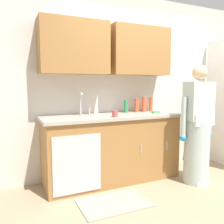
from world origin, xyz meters
The scene contains 13 objects.
ground_plane centered at (0.00, 0.00, 0.00)m, with size 9.00×9.00×0.00m, color #998466.
kitchen_wall_with_uppers centered at (-0.14, 0.99, 1.48)m, with size 4.80×0.44×2.70m.
counter_cabinet centered at (-0.55, 0.70, 0.45)m, with size 1.90×0.62×0.90m.
countertop centered at (-0.55, 0.70, 0.92)m, with size 1.96×0.66×0.04m, color #A8A093.
sink centered at (-0.92, 0.71, 0.93)m, with size 0.50×0.36×0.35m.
person_at_sink centered at (0.48, 0.14, 0.69)m, with size 0.55×0.34×1.62m.
floor_mat centered at (-0.82, 0.05, 0.01)m, with size 0.80×0.50×0.01m, color gray.
bottle_soap centered at (-0.25, 0.86, 1.03)m, with size 0.06×0.06×0.19m, color #2D8C4C.
bottle_dish_liquid centered at (-0.05, 0.88, 1.04)m, with size 0.06×0.06×0.20m, color #E05933.
bottle_cleaner_spray centered at (0.21, 0.88, 1.05)m, with size 0.06×0.06×0.21m, color #E05933.
bottle_water_tall centered at (0.07, 0.86, 1.05)m, with size 0.07×0.07×0.23m, color #E05933.
cup_by_sink centered at (-0.60, 0.50, 0.98)m, with size 0.08×0.08×0.09m, color #B24C47.
sponge centered at (0.13, 0.62, 0.96)m, with size 0.11×0.07×0.03m, color #4CBF4C.
Camera 1 is at (-1.93, -2.34, 1.37)m, focal length 38.70 mm.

